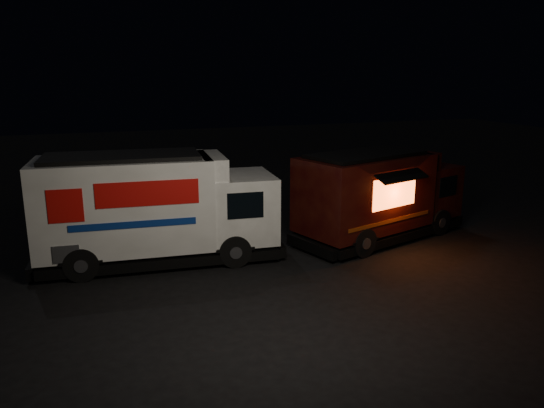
% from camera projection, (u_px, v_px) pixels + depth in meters
% --- Properties ---
extents(ground, '(80.00, 80.00, 0.00)m').
position_uv_depth(ground, '(276.00, 278.00, 14.98)').
color(ground, black).
rests_on(ground, ground).
extents(white_truck, '(7.57, 3.14, 3.35)m').
position_uv_depth(white_truck, '(159.00, 208.00, 16.00)').
color(white_truck, white).
rests_on(white_truck, ground).
extents(red_truck, '(7.03, 4.28, 3.07)m').
position_uv_depth(red_truck, '(381.00, 194.00, 18.35)').
color(red_truck, '#3C130A').
rests_on(red_truck, ground).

